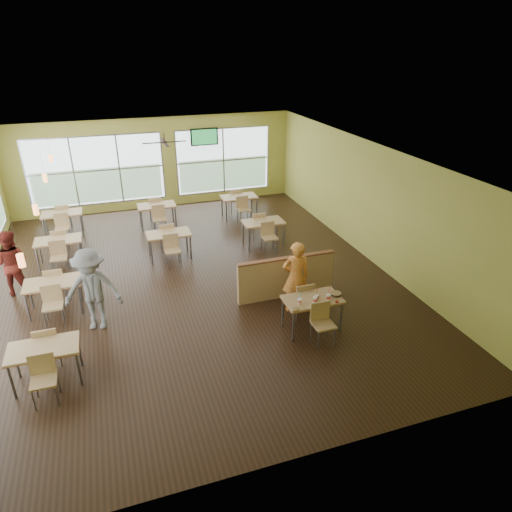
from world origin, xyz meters
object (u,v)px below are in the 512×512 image
(main_table, at_px, (312,303))
(food_basket, at_px, (336,294))
(half_wall_divider, at_px, (286,277))
(man_plaid, at_px, (296,277))

(main_table, relative_size, food_basket, 6.13)
(main_table, bearing_deg, food_basket, -3.24)
(half_wall_divider, distance_m, food_basket, 1.59)
(main_table, height_order, food_basket, main_table)
(half_wall_divider, relative_size, man_plaid, 1.41)
(main_table, bearing_deg, man_plaid, 92.90)
(food_basket, bearing_deg, man_plaid, 123.70)
(man_plaid, xyz_separation_m, food_basket, (0.56, -0.84, -0.07))
(main_table, distance_m, half_wall_divider, 1.45)
(man_plaid, bearing_deg, half_wall_divider, -85.11)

